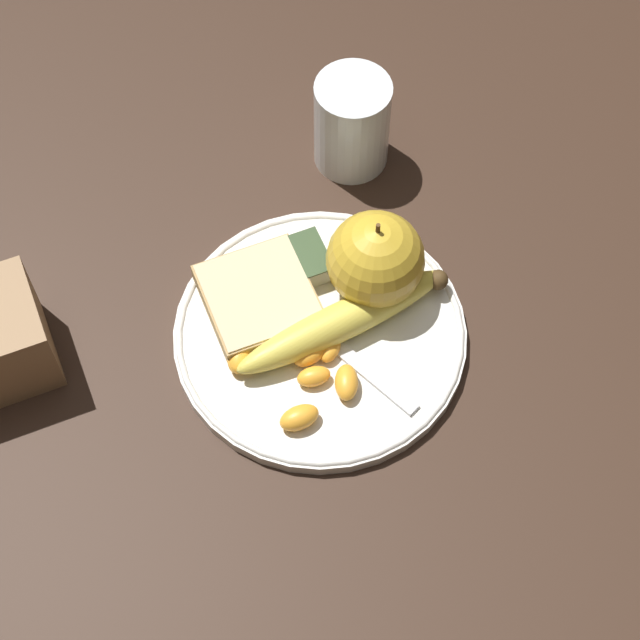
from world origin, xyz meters
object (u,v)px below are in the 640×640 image
at_px(plate, 320,334).
at_px(juice_glass, 352,125).
at_px(apple, 375,260).
at_px(jam_packet, 305,261).
at_px(bread_slice, 259,298).
at_px(fork, 325,337).
at_px(banana, 345,320).

bearing_deg(plate, juice_glass, -30.82).
relative_size(apple, jam_packet, 1.98).
height_order(plate, bread_slice, bread_slice).
xyz_separation_m(apple, bread_slice, (0.02, 0.10, -0.03)).
bearing_deg(fork, apple, -85.29).
height_order(banana, jam_packet, banana).
height_order(apple, banana, apple).
height_order(apple, jam_packet, apple).
height_order(plate, jam_packet, jam_packet).
height_order(juice_glass, bread_slice, juice_glass).
bearing_deg(fork, bread_slice, 13.29).
distance_m(plate, apple, 0.08).
distance_m(plate, banana, 0.03).
bearing_deg(juice_glass, apple, 164.00).
bearing_deg(juice_glass, jam_packet, 139.95).
relative_size(banana, jam_packet, 4.28).
height_order(juice_glass, apple, apple).
distance_m(juice_glass, bread_slice, 0.19).
bearing_deg(banana, juice_glass, -24.96).
bearing_deg(bread_slice, banana, -130.84).
relative_size(juice_glass, bread_slice, 0.99).
relative_size(plate, banana, 1.25).
bearing_deg(juice_glass, bread_slice, 132.29).
relative_size(apple, banana, 0.46).
bearing_deg(fork, jam_packet, -32.58).
height_order(juice_glass, fork, juice_glass).
bearing_deg(jam_packet, apple, -130.02).
bearing_deg(jam_packet, fork, 171.63).
relative_size(plate, fork, 1.55).
xyz_separation_m(plate, jam_packet, (0.06, -0.01, 0.01)).
xyz_separation_m(juice_glass, apple, (-0.15, 0.04, 0.01)).
relative_size(plate, jam_packet, 5.33).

